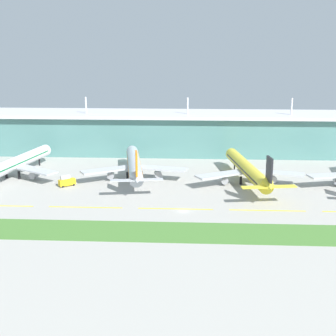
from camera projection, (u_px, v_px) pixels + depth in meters
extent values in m
plane|color=#A8A59E|center=(183.00, 211.00, 174.73)|extent=(600.00, 600.00, 0.00)
cube|color=slate|center=(187.00, 135.00, 268.04)|extent=(280.00, 28.00, 21.40)
cube|color=silver|center=(188.00, 114.00, 265.18)|extent=(288.00, 34.00, 1.80)
cylinder|color=silver|center=(86.00, 105.00, 261.35)|extent=(0.90, 0.90, 9.00)
cylinder|color=silver|center=(188.00, 106.00, 258.44)|extent=(0.90, 0.90, 9.00)
cylinder|color=silver|center=(292.00, 106.00, 255.52)|extent=(0.90, 0.90, 9.00)
cylinder|color=silver|center=(15.00, 163.00, 219.59)|extent=(16.09, 60.27, 5.80)
cone|color=silver|center=(48.00, 149.00, 249.89)|extent=(6.12, 4.89, 5.51)
cube|color=#B7BABF|center=(34.00, 170.00, 213.12)|extent=(23.97, 18.46, 0.70)
cylinder|color=gray|center=(34.00, 175.00, 215.43)|extent=(3.93, 4.98, 3.20)
cylinder|color=black|center=(39.00, 162.00, 242.06)|extent=(0.70, 0.70, 3.60)
cylinder|color=black|center=(6.00, 174.00, 218.61)|extent=(1.10, 1.10, 3.60)
cylinder|color=black|center=(19.00, 175.00, 217.21)|extent=(1.10, 1.10, 3.60)
cube|color=#146B38|center=(15.00, 162.00, 219.49)|extent=(15.09, 54.35, 0.60)
cylinder|color=#ADB2BC|center=(134.00, 164.00, 218.23)|extent=(14.64, 56.86, 5.80)
cone|color=#ADB2BC|center=(132.00, 150.00, 247.46)|extent=(6.07, 4.82, 5.51)
cone|color=#ADB2BC|center=(137.00, 180.00, 187.73)|extent=(5.91, 7.32, 5.72)
cube|color=orange|center=(136.00, 163.00, 187.11)|extent=(1.70, 6.43, 9.50)
cube|color=#ADB2BC|center=(123.00, 180.00, 187.71)|extent=(10.38, 4.73, 0.36)
cube|color=#ADB2BC|center=(151.00, 180.00, 188.82)|extent=(10.38, 4.73, 0.36)
cube|color=#B7BABF|center=(108.00, 170.00, 213.07)|extent=(24.07, 18.21, 0.70)
cylinder|color=gray|center=(111.00, 175.00, 215.27)|extent=(3.87, 4.95, 3.20)
cube|color=#B7BABF|center=(161.00, 168.00, 215.49)|extent=(24.91, 12.00, 0.70)
cylinder|color=gray|center=(158.00, 174.00, 217.45)|extent=(3.87, 4.95, 3.20)
cylinder|color=black|center=(133.00, 163.00, 239.86)|extent=(0.70, 0.70, 3.60)
cylinder|color=black|center=(127.00, 176.00, 216.17)|extent=(1.10, 1.10, 3.60)
cylinder|color=black|center=(141.00, 175.00, 216.81)|extent=(1.10, 1.10, 3.60)
cube|color=orange|center=(134.00, 163.00, 218.13)|extent=(13.79, 51.27, 0.60)
cylinder|color=yellow|center=(247.00, 168.00, 210.49)|extent=(14.75, 59.93, 5.80)
cone|color=yellow|center=(230.00, 153.00, 241.23)|extent=(6.05, 4.79, 5.51)
cone|color=yellow|center=(269.00, 187.00, 178.48)|extent=(5.87, 7.30, 5.72)
cube|color=black|center=(269.00, 169.00, 177.86)|extent=(1.66, 6.43, 9.50)
cube|color=yellow|center=(255.00, 187.00, 178.49)|extent=(10.37, 4.67, 0.36)
cube|color=yellow|center=(283.00, 186.00, 179.53)|extent=(10.37, 4.67, 0.36)
cube|color=#B7BABF|center=(222.00, 174.00, 205.40)|extent=(24.11, 18.09, 0.70)
cylinder|color=gray|center=(224.00, 180.00, 207.60)|extent=(3.84, 4.93, 3.20)
cube|color=#B7BABF|center=(276.00, 173.00, 207.67)|extent=(24.92, 12.15, 0.70)
cylinder|color=gray|center=(272.00, 178.00, 209.64)|extent=(3.84, 4.93, 3.20)
cylinder|color=black|center=(235.00, 166.00, 233.25)|extent=(0.70, 0.70, 3.60)
cylinder|color=black|center=(241.00, 181.00, 208.44)|extent=(1.10, 1.10, 3.60)
cylinder|color=black|center=(255.00, 180.00, 209.05)|extent=(1.10, 1.10, 3.60)
cube|color=black|center=(247.00, 167.00, 210.39)|extent=(13.88, 54.03, 0.60)
cube|color=#B7BABF|center=(335.00, 175.00, 204.00)|extent=(24.94, 12.66, 0.70)
cube|color=yellow|center=(85.00, 207.00, 179.00)|extent=(28.00, 0.70, 0.04)
cube|color=yellow|center=(175.00, 209.00, 177.23)|extent=(28.00, 0.70, 0.04)
cube|color=yellow|center=(267.00, 210.00, 175.46)|extent=(28.00, 0.70, 0.04)
cube|color=#477A33|center=(182.00, 232.00, 154.74)|extent=(300.00, 18.00, 0.10)
cube|color=gold|center=(67.00, 182.00, 206.11)|extent=(7.26, 6.51, 2.60)
cylinder|color=silver|center=(65.00, 178.00, 205.12)|extent=(4.38, 4.05, 2.00)
cylinder|color=black|center=(71.00, 183.00, 208.77)|extent=(0.92, 0.83, 0.90)
cylinder|color=black|center=(74.00, 185.00, 206.92)|extent=(0.92, 0.83, 0.90)
cylinder|color=black|center=(61.00, 185.00, 205.94)|extent=(0.92, 0.83, 0.90)
cylinder|color=black|center=(63.00, 187.00, 204.09)|extent=(0.92, 0.83, 0.90)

